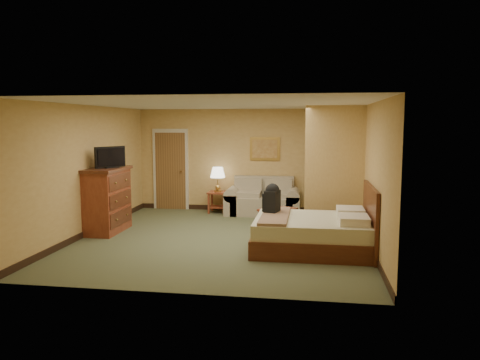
% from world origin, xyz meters
% --- Properties ---
extents(floor, '(6.00, 6.00, 0.00)m').
position_xyz_m(floor, '(0.00, 0.00, 0.00)').
color(floor, '#505738').
rests_on(floor, ground).
extents(ceiling, '(6.00, 6.00, 0.00)m').
position_xyz_m(ceiling, '(0.00, 0.00, 2.60)').
color(ceiling, white).
rests_on(ceiling, back_wall).
extents(back_wall, '(5.50, 0.02, 2.60)m').
position_xyz_m(back_wall, '(0.00, 3.00, 1.30)').
color(back_wall, tan).
rests_on(back_wall, floor).
extents(left_wall, '(0.02, 6.00, 2.60)m').
position_xyz_m(left_wall, '(-2.75, 0.00, 1.30)').
color(left_wall, tan).
rests_on(left_wall, floor).
extents(right_wall, '(0.02, 6.00, 2.60)m').
position_xyz_m(right_wall, '(2.75, 0.00, 1.30)').
color(right_wall, tan).
rests_on(right_wall, floor).
extents(partition, '(1.20, 0.15, 2.60)m').
position_xyz_m(partition, '(2.15, 0.93, 1.30)').
color(partition, tan).
rests_on(partition, floor).
extents(door, '(0.94, 0.16, 2.10)m').
position_xyz_m(door, '(-1.95, 2.96, 1.03)').
color(door, beige).
rests_on(door, floor).
extents(baseboard, '(5.50, 0.02, 0.12)m').
position_xyz_m(baseboard, '(0.00, 2.99, 0.06)').
color(baseboard, black).
rests_on(baseboard, floor).
extents(loveseat, '(1.83, 0.85, 0.92)m').
position_xyz_m(loveseat, '(0.52, 2.58, 0.30)').
color(loveseat, tan).
rests_on(loveseat, floor).
extents(side_table, '(0.48, 0.48, 0.53)m').
position_xyz_m(side_table, '(-0.63, 2.65, 0.35)').
color(side_table, maroon).
rests_on(side_table, floor).
extents(table_lamp, '(0.37, 0.37, 0.62)m').
position_xyz_m(table_lamp, '(-0.63, 2.65, 1.00)').
color(table_lamp, '#AF8940').
rests_on(table_lamp, side_table).
extents(coffee_table, '(0.86, 0.86, 0.42)m').
position_xyz_m(coffee_table, '(0.98, 1.12, 0.30)').
color(coffee_table, maroon).
rests_on(coffee_table, floor).
extents(wall_picture, '(0.76, 0.04, 0.59)m').
position_xyz_m(wall_picture, '(0.52, 2.97, 1.60)').
color(wall_picture, '#B78E3F').
rests_on(wall_picture, back_wall).
extents(dresser, '(0.66, 1.25, 1.34)m').
position_xyz_m(dresser, '(-2.48, 0.22, 0.67)').
color(dresser, maroon).
rests_on(dresser, floor).
extents(tv, '(0.40, 0.65, 0.44)m').
position_xyz_m(tv, '(-2.38, 0.22, 1.54)').
color(tv, black).
rests_on(tv, dresser).
extents(bed, '(2.13, 1.81, 1.17)m').
position_xyz_m(bed, '(1.82, -0.56, 0.32)').
color(bed, '#481E10').
rests_on(bed, floor).
extents(backpack, '(0.29, 0.37, 0.57)m').
position_xyz_m(backpack, '(0.98, -0.30, 0.87)').
color(backpack, black).
rests_on(backpack, bed).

